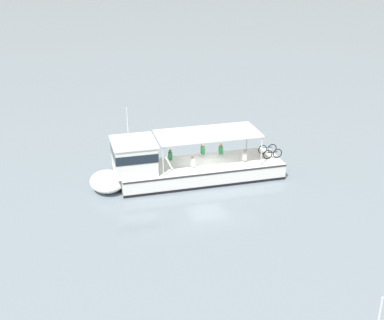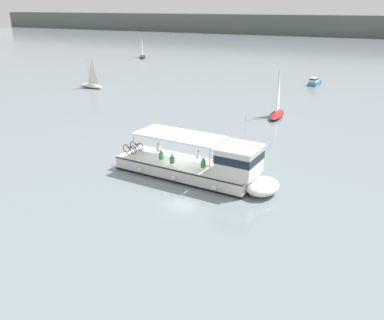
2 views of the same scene
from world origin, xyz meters
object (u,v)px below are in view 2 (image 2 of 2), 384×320
(sailboat_off_bow, at_px, (277,113))
(motorboat_horizon_west, at_px, (314,82))
(ferry_main, at_px, (204,167))
(sailboat_off_stern, at_px, (142,56))
(sailboat_horizon_east, at_px, (91,84))

(sailboat_off_bow, distance_m, motorboat_horizon_west, 22.61)
(ferry_main, height_order, sailboat_off_stern, sailboat_off_stern)
(sailboat_off_bow, height_order, sailboat_horizon_east, same)
(sailboat_horizon_east, xyz_separation_m, motorboat_horizon_west, (30.89, 18.19, 0.00))
(sailboat_horizon_east, height_order, motorboat_horizon_west, sailboat_horizon_east)
(sailboat_off_stern, distance_m, sailboat_off_bow, 61.20)
(sailboat_off_bow, relative_size, motorboat_horizon_west, 1.46)
(sailboat_off_stern, bearing_deg, sailboat_off_bow, -41.94)
(ferry_main, relative_size, sailboat_off_bow, 2.40)
(ferry_main, xyz_separation_m, sailboat_off_bow, (-0.21, 20.19, -0.48))
(ferry_main, bearing_deg, sailboat_off_stern, 126.81)
(motorboat_horizon_west, bearing_deg, ferry_main, -89.53)
(ferry_main, bearing_deg, sailboat_off_bow, 90.59)
(ferry_main, relative_size, sailboat_off_stern, 2.40)
(ferry_main, distance_m, sailboat_horizon_east, 39.77)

